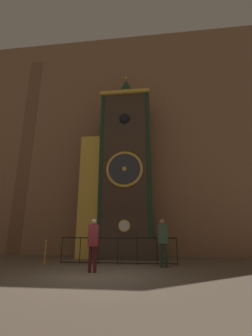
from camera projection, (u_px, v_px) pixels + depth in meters
The scene contains 7 objects.
ground_plane at pixel (95, 277), 6.79m from camera, with size 28.00×28.00×0.00m, color brown.
cathedral_back_wall at pixel (122, 132), 14.85m from camera, with size 24.00×0.32×15.33m.
clock_tower at pixel (120, 173), 12.71m from camera, with size 4.21×1.77×10.91m.
railing_fence at pixel (118, 249), 9.53m from camera, with size 4.99×0.05×1.08m.
visitor_near at pixel (93, 240), 7.76m from camera, with size 0.35×0.24×1.75m.
visitor_far at pixel (163, 237), 8.86m from camera, with size 0.39×0.31×1.81m.
stanchion_post at pixel (45, 256), 9.70m from camera, with size 0.28×0.28×0.96m.
Camera 1 is at (1.79, -7.28, 1.31)m, focal length 24.00 mm.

